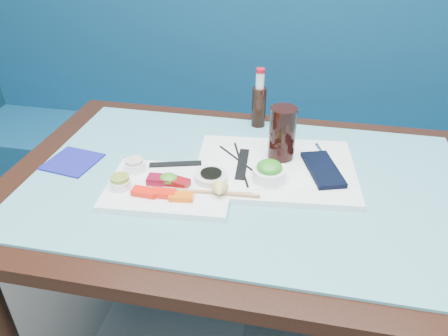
% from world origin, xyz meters
% --- Properties ---
extents(booth_bench, '(3.00, 0.56, 1.17)m').
position_xyz_m(booth_bench, '(0.00, 2.29, 0.37)').
color(booth_bench, navy).
rests_on(booth_bench, ground).
extents(dining_table, '(1.40, 0.90, 0.75)m').
position_xyz_m(dining_table, '(0.00, 1.45, 0.67)').
color(dining_table, black).
rests_on(dining_table, ground).
extents(glass_top, '(1.22, 0.76, 0.01)m').
position_xyz_m(glass_top, '(0.00, 1.45, 0.75)').
color(glass_top, '#5AA8B4').
rests_on(glass_top, dining_table).
extents(sashimi_plate, '(0.36, 0.27, 0.02)m').
position_xyz_m(sashimi_plate, '(-0.20, 1.35, 0.77)').
color(sashimi_plate, white).
rests_on(sashimi_plate, glass_top).
extents(salmon_left, '(0.07, 0.04, 0.02)m').
position_xyz_m(salmon_left, '(-0.25, 1.30, 0.78)').
color(salmon_left, '#FF1A0A').
rests_on(salmon_left, sashimi_plate).
extents(salmon_mid, '(0.07, 0.04, 0.02)m').
position_xyz_m(salmon_mid, '(-0.20, 1.30, 0.78)').
color(salmon_mid, '#FB1A0A').
rests_on(salmon_mid, sashimi_plate).
extents(salmon_right, '(0.07, 0.04, 0.02)m').
position_xyz_m(salmon_right, '(-0.15, 1.30, 0.78)').
color(salmon_right, '#FF5E0A').
rests_on(salmon_right, sashimi_plate).
extents(tuna_left, '(0.07, 0.04, 0.02)m').
position_xyz_m(tuna_left, '(-0.23, 1.36, 0.79)').
color(tuna_left, maroon).
rests_on(tuna_left, sashimi_plate).
extents(tuna_right, '(0.06, 0.05, 0.02)m').
position_xyz_m(tuna_right, '(-0.17, 1.36, 0.78)').
color(tuna_right, maroon).
rests_on(tuna_right, sashimi_plate).
extents(seaweed_garnish, '(0.06, 0.06, 0.03)m').
position_xyz_m(seaweed_garnish, '(-0.20, 1.36, 0.79)').
color(seaweed_garnish, '#438D20').
rests_on(seaweed_garnish, sashimi_plate).
extents(ramekin_wasabi, '(0.07, 0.07, 0.02)m').
position_xyz_m(ramekin_wasabi, '(-0.32, 1.32, 0.79)').
color(ramekin_wasabi, white).
rests_on(ramekin_wasabi, sashimi_plate).
extents(wasabi_fill, '(0.06, 0.06, 0.01)m').
position_xyz_m(wasabi_fill, '(-0.32, 1.32, 0.80)').
color(wasabi_fill, olive).
rests_on(wasabi_fill, ramekin_wasabi).
extents(ramekin_ginger, '(0.07, 0.07, 0.02)m').
position_xyz_m(ramekin_ginger, '(-0.32, 1.41, 0.79)').
color(ramekin_ginger, white).
rests_on(ramekin_ginger, sashimi_plate).
extents(ginger_fill, '(0.06, 0.06, 0.01)m').
position_xyz_m(ginger_fill, '(-0.32, 1.41, 0.80)').
color(ginger_fill, beige).
rests_on(ginger_fill, ramekin_ginger).
extents(soy_dish, '(0.11, 0.11, 0.02)m').
position_xyz_m(soy_dish, '(-0.09, 1.40, 0.78)').
color(soy_dish, silver).
rests_on(soy_dish, sashimi_plate).
extents(soy_fill, '(0.06, 0.06, 0.01)m').
position_xyz_m(soy_fill, '(-0.09, 1.40, 0.80)').
color(soy_fill, black).
rests_on(soy_fill, soy_dish).
extents(lemon_wedge, '(0.05, 0.04, 0.05)m').
position_xyz_m(lemon_wedge, '(-0.05, 1.32, 0.80)').
color(lemon_wedge, '#DAC867').
rests_on(lemon_wedge, sashimi_plate).
extents(chopstick_sleeve, '(0.15, 0.07, 0.00)m').
position_xyz_m(chopstick_sleeve, '(-0.21, 1.46, 0.78)').
color(chopstick_sleeve, black).
rests_on(chopstick_sleeve, sashimi_plate).
extents(wooden_chopstick_a, '(0.23, 0.04, 0.01)m').
position_xyz_m(wooden_chopstick_a, '(-0.09, 1.34, 0.78)').
color(wooden_chopstick_a, '#AC8650').
rests_on(wooden_chopstick_a, sashimi_plate).
extents(wooden_chopstick_b, '(0.26, 0.02, 0.01)m').
position_xyz_m(wooden_chopstick_b, '(-0.08, 1.34, 0.78)').
color(wooden_chopstick_b, '#B07753').
rests_on(wooden_chopstick_b, sashimi_plate).
extents(serving_tray, '(0.49, 0.39, 0.02)m').
position_xyz_m(serving_tray, '(0.08, 1.51, 0.77)').
color(serving_tray, white).
rests_on(serving_tray, glass_top).
extents(paper_placemat, '(0.37, 0.31, 0.00)m').
position_xyz_m(paper_placemat, '(0.08, 1.51, 0.78)').
color(paper_placemat, white).
rests_on(paper_placemat, serving_tray).
extents(seaweed_bowl, '(0.10, 0.10, 0.04)m').
position_xyz_m(seaweed_bowl, '(0.07, 1.43, 0.79)').
color(seaweed_bowl, white).
rests_on(seaweed_bowl, serving_tray).
extents(seaweed_salad, '(0.09, 0.09, 0.04)m').
position_xyz_m(seaweed_salad, '(0.07, 1.43, 0.82)').
color(seaweed_salad, '#2A891F').
rests_on(seaweed_salad, seaweed_bowl).
extents(cola_glass, '(0.10, 0.10, 0.16)m').
position_xyz_m(cola_glass, '(0.09, 1.56, 0.86)').
color(cola_glass, black).
rests_on(cola_glass, serving_tray).
extents(navy_pouch, '(0.13, 0.20, 0.01)m').
position_xyz_m(navy_pouch, '(0.21, 1.51, 0.78)').
color(navy_pouch, black).
rests_on(navy_pouch, serving_tray).
extents(fork, '(0.04, 0.09, 0.01)m').
position_xyz_m(fork, '(0.20, 1.61, 0.78)').
color(fork, silver).
rests_on(fork, serving_tray).
extents(black_chopstick_a, '(0.08, 0.23, 0.01)m').
position_xyz_m(black_chopstick_a, '(-0.02, 1.50, 0.78)').
color(black_chopstick_a, black).
rests_on(black_chopstick_a, serving_tray).
extents(black_chopstick_b, '(0.18, 0.18, 0.01)m').
position_xyz_m(black_chopstick_b, '(-0.02, 1.50, 0.78)').
color(black_chopstick_b, black).
rests_on(black_chopstick_b, serving_tray).
extents(tray_sleeve, '(0.04, 0.17, 0.00)m').
position_xyz_m(tray_sleeve, '(-0.02, 1.50, 0.78)').
color(tray_sleeve, black).
rests_on(tray_sleeve, serving_tray).
extents(cola_bottle_body, '(0.06, 0.06, 0.14)m').
position_xyz_m(cola_bottle_body, '(-0.01, 1.80, 0.83)').
color(cola_bottle_body, black).
rests_on(cola_bottle_body, glass_top).
extents(cola_bottle_neck, '(0.03, 0.03, 0.05)m').
position_xyz_m(cola_bottle_neck, '(-0.01, 1.80, 0.92)').
color(cola_bottle_neck, silver).
rests_on(cola_bottle_neck, cola_bottle_body).
extents(cola_bottle_cap, '(0.04, 0.04, 0.01)m').
position_xyz_m(cola_bottle_cap, '(-0.01, 1.80, 0.96)').
color(cola_bottle_cap, '#B50B1B').
rests_on(cola_bottle_cap, cola_bottle_neck).
extents(blue_napkin, '(0.16, 0.16, 0.01)m').
position_xyz_m(blue_napkin, '(-0.53, 1.43, 0.76)').
color(blue_napkin, navy).
rests_on(blue_napkin, glass_top).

